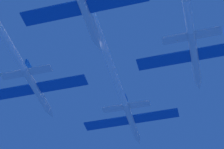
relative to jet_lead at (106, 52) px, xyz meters
name	(u,v)px	position (x,y,z in m)	size (l,w,h in m)	color
jet_lead	(106,52)	(0.00, 0.00, 0.00)	(18.48, 64.12, 3.06)	silver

